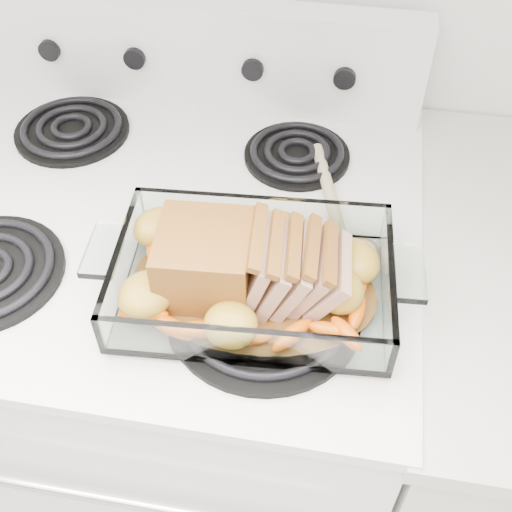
# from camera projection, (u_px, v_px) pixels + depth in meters

# --- Properties ---
(electric_range) EXTENTS (0.78, 0.70, 1.12)m
(electric_range) POSITION_uv_depth(u_px,v_px,m) (182.00, 375.00, 1.28)
(electric_range) COLOR white
(electric_range) RESTS_ON ground
(baking_dish) EXTENTS (0.35, 0.23, 0.07)m
(baking_dish) POSITION_uv_depth(u_px,v_px,m) (253.00, 283.00, 0.82)
(baking_dish) COLOR silver
(baking_dish) RESTS_ON electric_range
(pork_roast) EXTENTS (0.24, 0.11, 0.09)m
(pork_roast) POSITION_uv_depth(u_px,v_px,m) (235.00, 263.00, 0.80)
(pork_roast) COLOR brown
(pork_roast) RESTS_ON baking_dish
(roast_vegetables) EXTENTS (0.37, 0.20, 0.05)m
(roast_vegetables) POSITION_uv_depth(u_px,v_px,m) (255.00, 256.00, 0.84)
(roast_vegetables) COLOR #F24D00
(roast_vegetables) RESTS_ON baking_dish
(wooden_spoon) EXTENTS (0.12, 0.27, 0.02)m
(wooden_spoon) POSITION_uv_depth(u_px,v_px,m) (346.00, 229.00, 0.91)
(wooden_spoon) COLOR tan
(wooden_spoon) RESTS_ON electric_range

